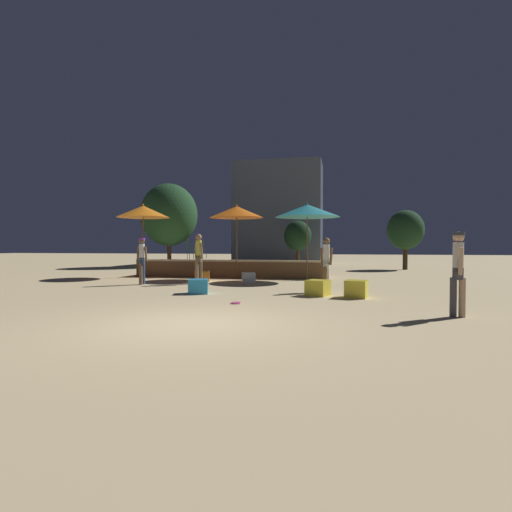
{
  "coord_description": "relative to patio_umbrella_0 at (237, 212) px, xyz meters",
  "views": [
    {
      "loc": [
        2.62,
        -6.84,
        1.42
      ],
      "look_at": [
        0.0,
        5.45,
        1.1
      ],
      "focal_mm": 28.0,
      "sensor_mm": 36.0,
      "label": 1
    }
  ],
  "objects": [
    {
      "name": "person_2",
      "position": [
        -0.82,
        -2.44,
        -1.82
      ],
      "size": [
        0.45,
        0.34,
        1.86
      ],
      "rotation": [
        0.0,
        0.0,
        4.11
      ],
      "color": "#72664C",
      "rests_on": "ground"
    },
    {
      "name": "person_0",
      "position": [
        6.65,
        -7.94,
        -1.91
      ],
      "size": [
        0.3,
        0.45,
        1.71
      ],
      "rotation": [
        0.0,
        0.0,
        0.01
      ],
      "color": "#3F3F47",
      "rests_on": "ground"
    },
    {
      "name": "background_tree_2",
      "position": [
        8.12,
        8.55,
        -0.52
      ],
      "size": [
        2.13,
        2.13,
        3.54
      ],
      "color": "#3D2B1C",
      "rests_on": "ground"
    },
    {
      "name": "cube_seat_3",
      "position": [
        -1.09,
        -1.3,
        -2.66
      ],
      "size": [
        0.72,
        0.72,
        0.41
      ],
      "rotation": [
        0.0,
        0.0,
        0.3
      ],
      "color": "orange",
      "rests_on": "ground"
    },
    {
      "name": "person_3",
      "position": [
        3.93,
        -4.06,
        -1.97
      ],
      "size": [
        0.43,
        0.28,
        1.68
      ],
      "rotation": [
        0.0,
        0.0,
        1.1
      ],
      "color": "brown",
      "rests_on": "ground"
    },
    {
      "name": "background_tree_1",
      "position": [
        1.35,
        11.95,
        -0.74
      ],
      "size": [
        1.94,
        1.94,
        3.22
      ],
      "color": "#3D2B1C",
      "rests_on": "ground"
    },
    {
      "name": "distant_building",
      "position": [
        -0.66,
        16.07,
        1.23
      ],
      "size": [
        7.01,
        3.97,
        8.19
      ],
      "color": "#4C5666",
      "rests_on": "ground"
    },
    {
      "name": "patio_umbrella_0",
      "position": [
        0.0,
        0.0,
        0.0
      ],
      "size": [
        2.31,
        2.31,
        3.2
      ],
      "color": "brown",
      "rests_on": "ground"
    },
    {
      "name": "bistro_chair_1",
      "position": [
        -2.45,
        0.81,
        -1.52
      ],
      "size": [
        0.48,
        0.48,
        0.9
      ],
      "rotation": [
        0.0,
        0.0,
        2.31
      ],
      "color": "#1E4C47",
      "rests_on": "wooden_deck"
    },
    {
      "name": "cube_seat_1",
      "position": [
        3.73,
        -5.07,
        -2.64
      ],
      "size": [
        0.74,
        0.74,
        0.45
      ],
      "rotation": [
        0.0,
        0.0,
        -0.37
      ],
      "color": "yellow",
      "rests_on": "ground"
    },
    {
      "name": "bistro_chair_0",
      "position": [
        -2.24,
        1.73,
        -1.52
      ],
      "size": [
        0.42,
        0.42,
        0.9
      ],
      "rotation": [
        0.0,
        0.0,
        2.89
      ],
      "color": "#2D3338",
      "rests_on": "wooden_deck"
    },
    {
      "name": "frisbee_disc",
      "position": [
        1.85,
        -7.08,
        -2.85
      ],
      "size": [
        0.24,
        0.24,
        0.03
      ],
      "color": "#E54C99",
      "rests_on": "ground"
    },
    {
      "name": "ground_plane",
      "position": [
        1.75,
        -9.69,
        -2.87
      ],
      "size": [
        120.0,
        120.0,
        0.0
      ],
      "primitive_type": "plane",
      "color": "#D1B784"
    },
    {
      "name": "background_tree_0",
      "position": [
        -7.11,
        8.88,
        0.66
      ],
      "size": [
        3.84,
        3.84,
        5.65
      ],
      "color": "#3D2B1C",
      "rests_on": "ground"
    },
    {
      "name": "cube_seat_0",
      "position": [
        0.85,
        -1.43,
        -2.67
      ],
      "size": [
        0.64,
        0.64,
        0.38
      ],
      "rotation": [
        0.0,
        0.0,
        0.33
      ],
      "color": "white",
      "rests_on": "ground"
    },
    {
      "name": "person_1",
      "position": [
        -2.76,
        -3.12,
        -1.9
      ],
      "size": [
        0.45,
        0.3,
        1.71
      ],
      "rotation": [
        0.0,
        0.0,
        4.62
      ],
      "color": "#2D4C7F",
      "rests_on": "ground"
    },
    {
      "name": "patio_umbrella_2",
      "position": [
        -4.37,
        0.05,
        0.1
      ],
      "size": [
        2.36,
        2.36,
        3.32
      ],
      "color": "brown",
      "rests_on": "ground"
    },
    {
      "name": "cube_seat_2",
      "position": [
        4.79,
        -5.28,
        -2.63
      ],
      "size": [
        0.67,
        0.67,
        0.48
      ],
      "rotation": [
        0.0,
        0.0,
        -0.21
      ],
      "color": "yellow",
      "rests_on": "ground"
    },
    {
      "name": "patio_umbrella_1",
      "position": [
        3.02,
        -0.1,
        -0.01
      ],
      "size": [
        2.64,
        2.64,
        3.19
      ],
      "color": "brown",
      "rests_on": "ground"
    },
    {
      "name": "wooden_deck",
      "position": [
        -0.53,
        1.53,
        -2.5
      ],
      "size": [
        8.64,
        2.56,
        0.8
      ],
      "color": "brown",
      "rests_on": "ground"
    },
    {
      "name": "cube_seat_4",
      "position": [
        0.22,
        -5.3,
        -2.65
      ],
      "size": [
        0.71,
        0.71,
        0.43
      ],
      "rotation": [
        0.0,
        0.0,
        0.3
      ],
      "color": "#2D9EDB",
      "rests_on": "ground"
    }
  ]
}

